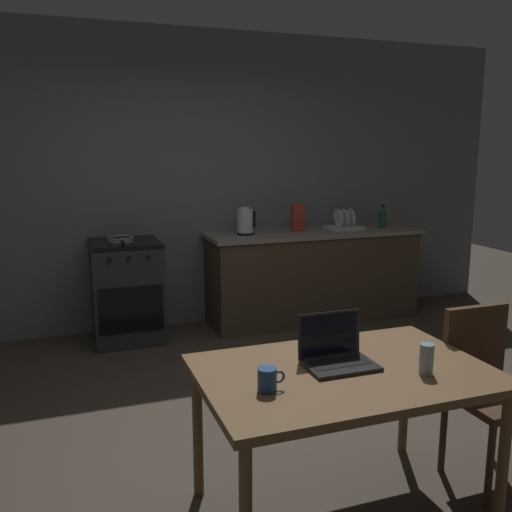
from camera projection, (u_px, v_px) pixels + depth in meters
ground_plane at (259, 429)px, 3.42m from camera, size 12.00×12.00×0.00m
back_wall at (207, 181)px, 5.38m from camera, size 6.40×0.10×2.80m
kitchen_counter at (313, 275)px, 5.57m from camera, size 2.16×0.64×0.91m
stove_oven at (127, 291)px, 4.96m from camera, size 0.60×0.62×0.91m
dining_table at (344, 383)px, 2.51m from camera, size 1.32×0.86×0.73m
chair at (486, 382)px, 2.85m from camera, size 0.40×0.40×0.90m
laptop at (337, 355)px, 2.55m from camera, size 0.32×0.24×0.23m
electric_kettle at (245, 222)px, 5.22m from camera, size 0.18×0.16×0.26m
bottle at (382, 217)px, 5.66m from camera, size 0.07×0.07×0.24m
frying_pan at (121, 239)px, 4.83m from camera, size 0.23×0.41×0.05m
coffee_mug at (268, 380)px, 2.27m from camera, size 0.12×0.08×0.10m
drinking_glass at (426, 359)px, 2.44m from camera, size 0.06×0.06×0.14m
cereal_box at (298, 218)px, 5.42m from camera, size 0.13×0.05×0.27m
dish_rack at (344, 225)px, 5.58m from camera, size 0.34×0.26×0.21m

